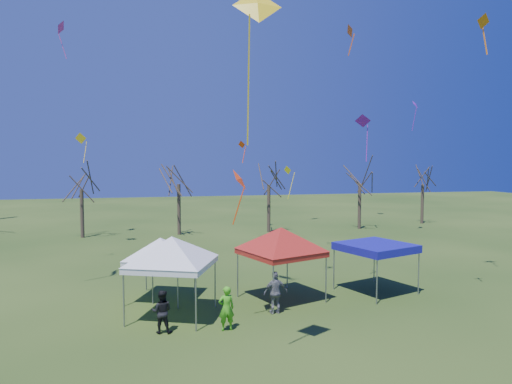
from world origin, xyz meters
TOP-DOWN VIEW (x-y plane):
  - ground at (0.00, 0.00)m, footprint 140.00×140.00m
  - tree_1 at (-10.77, 24.65)m, footprint 3.42×3.42m
  - tree_2 at (-2.37, 24.38)m, footprint 3.71×3.71m
  - tree_3 at (6.03, 24.04)m, footprint 3.59×3.59m
  - tree_4 at (15.36, 24.00)m, footprint 3.58×3.58m
  - tree_5 at (23.72, 26.07)m, footprint 3.39×3.39m
  - tent_white_west at (-4.05, 2.09)m, footprint 4.24×4.24m
  - tent_white_mid at (-4.48, 4.72)m, footprint 3.66×3.66m
  - tent_red at (1.19, 3.33)m, footprint 4.36×4.36m
  - tent_blue at (6.29, 3.48)m, footprint 4.05×4.05m
  - person_dark at (-4.55, 0.27)m, footprint 0.94×0.80m
  - person_green at (-2.04, -0.03)m, footprint 0.68×0.48m
  - person_grey at (0.40, 1.45)m, footprint 1.14×0.55m
  - kite_13 at (-10.52, 23.33)m, footprint 1.06×0.77m
  - kite_2 at (-11.81, 22.87)m, footprint 0.81×1.31m
  - kite_19 at (2.60, 19.78)m, footprint 0.71×0.73m
  - kite_9 at (9.64, 0.33)m, footprint 0.75×0.39m
  - kite_5 at (-1.86, -4.56)m, footprint 1.51×1.06m
  - kite_22 at (6.21, 18.49)m, footprint 0.92×1.00m
  - kite_17 at (7.60, 7.82)m, footprint 1.16×1.06m
  - kite_1 at (-1.38, 0.43)m, footprint 0.99×1.18m
  - kite_25 at (4.65, 3.32)m, footprint 0.33×0.71m
  - kite_12 at (18.43, 19.46)m, footprint 1.04×1.01m

SIDE VIEW (x-z plane):
  - ground at x=0.00m, z-range 0.00..0.00m
  - person_dark at x=-4.55m, z-range 0.00..1.69m
  - person_green at x=-2.04m, z-range 0.00..1.77m
  - person_grey at x=0.40m, z-range 0.00..1.88m
  - tent_blue at x=6.29m, z-range 1.05..3.56m
  - tent_white_mid at x=-4.48m, z-range 1.07..4.56m
  - tent_white_west at x=-4.05m, z-range 1.24..5.28m
  - tent_red at x=1.19m, z-range 1.25..5.34m
  - tree_5 at x=23.72m, z-range 2.00..9.46m
  - tree_1 at x=-10.77m, z-range 2.02..9.56m
  - kite_22 at x=6.21m, z-range 4.51..7.26m
  - kite_1 at x=-1.38m, z-range 4.83..7.10m
  - tree_4 at x=15.36m, z-range 2.12..10.00m
  - tree_3 at x=6.03m, z-range 2.12..10.03m
  - tree_2 at x=-2.37m, z-range 2.20..10.38m
  - kite_19 at x=2.60m, z-range 7.11..9.00m
  - kite_13 at x=-10.52m, z-range 7.32..9.90m
  - kite_17 at x=7.60m, z-range 7.66..10.53m
  - kite_5 at x=-1.86m, z-range 8.83..13.45m
  - kite_12 at x=18.43m, z-range 10.39..13.15m
  - kite_9 at x=9.64m, z-range 11.96..13.81m
  - kite_25 at x=4.65m, z-range 12.19..13.77m
  - kite_2 at x=-11.81m, z-range 16.04..19.07m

